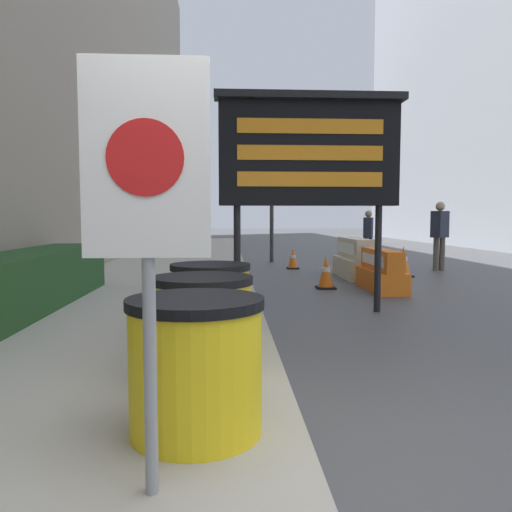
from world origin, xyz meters
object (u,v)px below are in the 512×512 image
barrel_drum_foreground (196,365)px  jersey_barrier_cream (355,260)px  traffic_cone_near (293,259)px  pedestrian_worker (440,230)px  traffic_light_near_curb (272,157)px  barrel_drum_back (211,303)px  barrel_drum_middle (202,326)px  traffic_cone_far (326,273)px  jersey_barrier_orange_near (381,272)px  message_board (309,152)px  pedestrian_passerby (368,232)px  warning_sign (147,196)px  traffic_cone_mid (403,261)px

barrel_drum_foreground → jersey_barrier_cream: size_ratio=0.44×
traffic_cone_near → pedestrian_worker: size_ratio=0.32×
traffic_light_near_curb → barrel_drum_back: bearing=-98.5°
barrel_drum_middle → traffic_cone_far: 6.00m
traffic_light_near_curb → pedestrian_worker: traffic_light_near_curb is taller
barrel_drum_foreground → jersey_barrier_orange_near: 7.14m
message_board → jersey_barrier_cream: bearing=67.1°
barrel_drum_back → traffic_cone_far: barrel_drum_back is taller
barrel_drum_foreground → jersey_barrier_orange_near: size_ratio=0.48×
barrel_drum_foreground → pedestrian_passerby: size_ratio=0.50×
traffic_cone_near → jersey_barrier_orange_near: bearing=-73.7°
barrel_drum_middle → message_board: size_ratio=0.26×
warning_sign → barrel_drum_back: bearing=86.3°
traffic_cone_near → traffic_cone_far: (0.15, -3.75, 0.04)m
message_board → traffic_cone_near: (0.59, 6.16, -2.03)m
traffic_cone_mid → message_board: bearing=-124.6°
traffic_cone_mid → barrel_drum_back: bearing=-123.7°
barrel_drum_back → traffic_light_near_curb: size_ratio=0.18×
pedestrian_worker → traffic_cone_mid: bearing=-176.2°
barrel_drum_middle → barrel_drum_back: bearing=88.4°
barrel_drum_foreground → jersey_barrier_cream: 8.99m
message_board → traffic_cone_mid: bearing=55.4°
barrel_drum_back → pedestrian_worker: (5.69, 7.70, 0.53)m
pedestrian_passerby → traffic_cone_mid: bearing=-160.0°
barrel_drum_middle → barrel_drum_back: same height
barrel_drum_back → message_board: message_board is taller
barrel_drum_foreground → traffic_cone_far: (2.10, 6.67, -0.21)m
barrel_drum_middle → warning_sign: warning_sign is taller
barrel_drum_foreground → pedestrian_worker: size_ratio=0.45×
traffic_cone_mid → traffic_cone_far: traffic_cone_mid is taller
pedestrian_passerby → pedestrian_worker: bearing=-131.6°
traffic_cone_near → traffic_cone_far: bearing=-87.7°
traffic_cone_near → traffic_cone_far: 3.76m
barrel_drum_back → traffic_cone_near: bearing=76.9°
message_board → traffic_light_near_curb: traffic_light_near_curb is taller
pedestrian_worker → pedestrian_passerby: pedestrian_worker is taller
barrel_drum_foreground → traffic_cone_near: barrel_drum_foreground is taller
traffic_cone_near → traffic_light_near_curb: 3.53m
traffic_cone_near → warning_sign: bearing=-100.8°
barrel_drum_foreground → barrel_drum_middle: 1.05m
jersey_barrier_cream → traffic_cone_mid: 1.18m
traffic_cone_far → traffic_light_near_curb: (-0.54, 5.69, 2.89)m
jersey_barrier_orange_near → pedestrian_worker: bearing=52.6°
message_board → jersey_barrier_orange_near: size_ratio=1.85×
message_board → barrel_drum_back: bearing=-121.8°
message_board → traffic_light_near_curb: size_ratio=0.70×
traffic_light_near_curb → pedestrian_passerby: (2.98, -0.03, -2.27)m
jersey_barrier_orange_near → traffic_cone_far: 1.05m
jersey_barrier_cream → pedestrian_passerby: (1.42, 3.89, 0.54)m
warning_sign → barrel_drum_middle: bearing=85.0°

